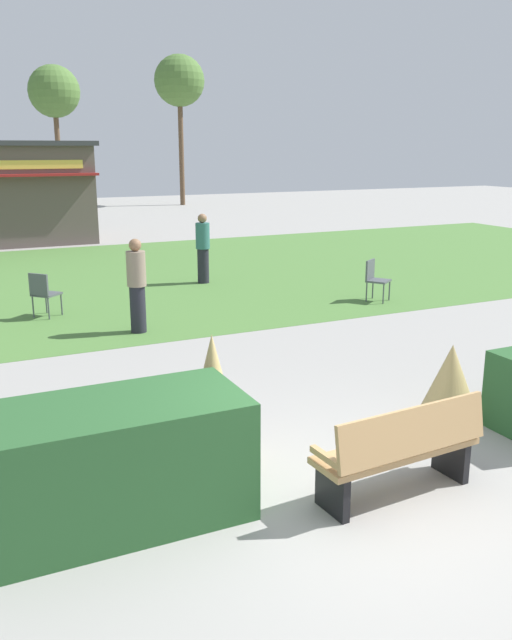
{
  "coord_description": "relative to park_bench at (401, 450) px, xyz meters",
  "views": [
    {
      "loc": [
        -3.27,
        -4.58,
        3.23
      ],
      "look_at": [
        0.16,
        2.66,
        1.14
      ],
      "focal_mm": 37.14,
      "sensor_mm": 36.0,
      "label": 1
    }
  ],
  "objects": [
    {
      "name": "ornamental_grass_behind_right",
      "position": [
        -1.31,
        1.48,
        0.21
      ],
      "size": [
        0.69,
        0.69,
        1.39
      ],
      "primitive_type": "cone",
      "color": "tan",
      "rests_on": "ground_plane"
    },
    {
      "name": "ornamental_grass_behind_left",
      "position": [
        1.8,
        1.37,
        -0.03
      ],
      "size": [
        0.73,
        0.73,
        0.91
      ],
      "primitive_type": "cone",
      "color": "tan",
      "rests_on": "ground_plane"
    },
    {
      "name": "tree_center_bg",
      "position": [
        9.13,
        32.37,
        6.26
      ],
      "size": [
        2.8,
        2.8,
        8.22
      ],
      "color": "brown",
      "rests_on": "ground_plane"
    },
    {
      "name": "person_strolling",
      "position": [
        -0.66,
        6.74,
        0.38
      ],
      "size": [
        0.34,
        0.34,
        1.69
      ],
      "rotation": [
        0.0,
        0.0,
        3.26
      ],
      "color": "#23232D",
      "rests_on": "ground_plane"
    },
    {
      "name": "lawn_patch",
      "position": [
        -0.4,
        11.89,
        -0.48
      ],
      "size": [
        36.0,
        12.0,
        0.01
      ],
      "primitive_type": "cube",
      "color": "#4C7A38",
      "rests_on": "ground_plane"
    },
    {
      "name": "cafe_chair_west",
      "position": [
        4.65,
        7.01,
        0.05
      ],
      "size": [
        0.61,
        0.61,
        0.89
      ],
      "color": "#4C5156",
      "rests_on": "ground_plane"
    },
    {
      "name": "cafe_chair_east",
      "position": [
        -2.03,
        8.56,
        0.05
      ],
      "size": [
        0.62,
        0.62,
        0.89
      ],
      "color": "#4C5156",
      "rests_on": "ground_plane"
    },
    {
      "name": "tree_left_bg",
      "position": [
        2.66,
        34.59,
        5.65
      ],
      "size": [
        2.8,
        2.8,
        7.6
      ],
      "color": "brown",
      "rests_on": "ground_plane"
    },
    {
      "name": "ground_plane",
      "position": [
        -0.4,
        0.01,
        -0.48
      ],
      "size": [
        80.0,
        80.0,
        0.0
      ],
      "primitive_type": "plane",
      "color": "#999691"
    },
    {
      "name": "hedge_left",
      "position": [
        -2.59,
        0.74,
        0.07
      ],
      "size": [
        2.43,
        1.1,
        1.11
      ],
      "primitive_type": "cube",
      "color": "#28562B",
      "rests_on": "ground_plane"
    },
    {
      "name": "person_standing",
      "position": [
        2.01,
        10.44,
        0.38
      ],
      "size": [
        0.34,
        0.34,
        1.69
      ],
      "rotation": [
        0.0,
        0.0,
        2.59
      ],
      "color": "#23232D",
      "rests_on": "ground_plane"
    },
    {
      "name": "park_bench",
      "position": [
        0.0,
        0.0,
        0.0
      ],
      "size": [
        1.73,
        0.63,
        0.95
      ],
      "color": "tan",
      "rests_on": "ground_plane"
    }
  ]
}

